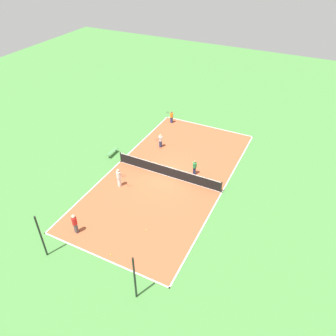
# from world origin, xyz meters

# --- Properties ---
(ground_plane) EXTENTS (80.00, 80.00, 0.00)m
(ground_plane) POSITION_xyz_m (0.00, 0.00, 0.00)
(ground_plane) COLOR #47843D
(court_surface) EXTENTS (10.16, 20.10, 0.02)m
(court_surface) POSITION_xyz_m (0.00, 0.00, 0.01)
(court_surface) COLOR #B75633
(court_surface) RESTS_ON ground_plane
(tennis_net) EXTENTS (9.96, 0.10, 1.07)m
(tennis_net) POSITION_xyz_m (0.00, 0.00, 0.56)
(tennis_net) COLOR black
(tennis_net) RESTS_ON court_surface
(bench) EXTENTS (0.36, 1.48, 0.45)m
(bench) POSITION_xyz_m (6.31, -0.60, 0.39)
(bench) COLOR #4C8C4C
(bench) RESTS_ON ground_plane
(player_near_white) EXTENTS (0.97, 0.48, 1.77)m
(player_near_white) POSITION_xyz_m (3.10, 3.06, 1.05)
(player_near_white) COLOR white
(player_near_white) RESTS_ON court_surface
(player_far_green) EXTENTS (0.47, 0.47, 1.47)m
(player_far_green) POSITION_xyz_m (-1.98, -1.30, 0.85)
(player_far_green) COLOR navy
(player_far_green) RESTS_ON court_surface
(player_center_orange) EXTENTS (0.99, 0.58, 1.39)m
(player_center_orange) POSITION_xyz_m (4.01, -8.98, 0.80)
(player_center_orange) COLOR navy
(player_center_orange) RESTS_ON court_surface
(player_coach_red) EXTENTS (0.41, 0.41, 1.73)m
(player_coach_red) POSITION_xyz_m (3.00, 8.90, 1.01)
(player_coach_red) COLOR #4C4C51
(player_coach_red) RESTS_ON court_surface
(player_far_white) EXTENTS (0.40, 0.95, 1.43)m
(player_far_white) POSITION_xyz_m (2.78, -3.94, 0.83)
(player_far_white) COLOR navy
(player_far_white) RESTS_ON court_surface
(tennis_ball_midcourt) EXTENTS (0.07, 0.07, 0.07)m
(tennis_ball_midcourt) POSITION_xyz_m (4.25, -8.27, 0.06)
(tennis_ball_midcourt) COLOR #CCE033
(tennis_ball_midcourt) RESTS_ON court_surface
(tennis_ball_left_sideline) EXTENTS (0.07, 0.07, 0.07)m
(tennis_ball_left_sideline) POSITION_xyz_m (-1.42, 6.50, 0.06)
(tennis_ball_left_sideline) COLOR #CCE033
(tennis_ball_left_sideline) RESTS_ON court_surface
(tennis_ball_far_baseline) EXTENTS (0.07, 0.07, 0.07)m
(tennis_ball_far_baseline) POSITION_xyz_m (-0.38, 9.51, 0.06)
(tennis_ball_far_baseline) COLOR #CCE033
(tennis_ball_far_baseline) RESTS_ON court_surface
(fence_post_back_left) EXTENTS (0.12, 0.12, 3.63)m
(fence_post_back_left) POSITION_xyz_m (-3.51, 11.40, 1.81)
(fence_post_back_left) COLOR black
(fence_post_back_left) RESTS_ON ground_plane
(fence_post_back_right) EXTENTS (0.12, 0.12, 3.63)m
(fence_post_back_right) POSITION_xyz_m (3.51, 11.40, 1.81)
(fence_post_back_right) COLOR black
(fence_post_back_right) RESTS_ON ground_plane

